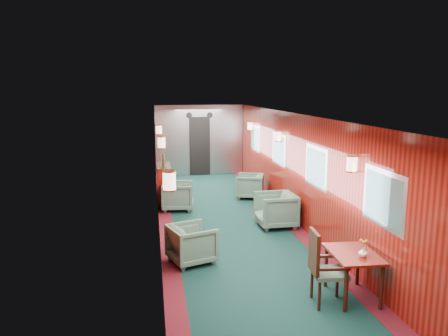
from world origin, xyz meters
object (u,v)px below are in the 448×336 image
dining_table (353,260)px  side_chair (322,265)px  credenza (163,184)px  armchair_left_far (178,196)px  armchair_left_near (192,244)px  armchair_right_near (276,210)px  armchair_right_far (250,186)px

dining_table → side_chair: (-0.50, -0.11, 0.01)m
credenza → armchair_left_far: bearing=-65.9°
side_chair → credenza: credenza is taller
dining_table → armchair_left_near: 2.70m
credenza → armchair_left_far: 0.82m
credenza → armchair_right_near: 3.35m
armchair_right_far → armchair_right_near: bearing=17.7°
side_chair → armchair_left_far: size_ratio=1.38×
dining_table → credenza: (-2.48, 5.74, -0.05)m
side_chair → armchair_left_far: side_chair is taller
armchair_right_far → credenza: bearing=-68.8°
armchair_right_far → armchair_left_far: bearing=-48.6°
side_chair → credenza: (-1.98, 5.85, -0.06)m
side_chair → armchair_left_far: 5.38m
armchair_right_near → armchair_left_far: bearing=-132.2°
armchair_left_near → armchair_right_near: (1.95, 1.67, 0.04)m
dining_table → armchair_right_far: size_ratio=1.27×
credenza → armchair_right_far: credenza is taller
armchair_right_far → side_chair: bearing=14.6°
dining_table → armchair_left_far: (-2.15, 5.00, -0.21)m
dining_table → side_chair: size_ratio=0.88×
credenza → armchair_left_near: bearing=-85.0°
armchair_left_far → armchair_right_far: armchair_left_far is taller
side_chair → credenza: size_ratio=0.82×
dining_table → armchair_right_near: armchair_right_near is taller
dining_table → armchair_left_far: 5.45m
side_chair → armchair_right_near: (0.33, 3.43, -0.20)m
dining_table → armchair_right_far: (-0.16, 5.88, -0.23)m
credenza → armchair_right_far: bearing=3.4°
armchair_left_near → armchair_right_far: 4.66m
armchair_left_near → armchair_right_far: bearing=-44.1°
credenza → armchair_left_near: size_ratio=1.76×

